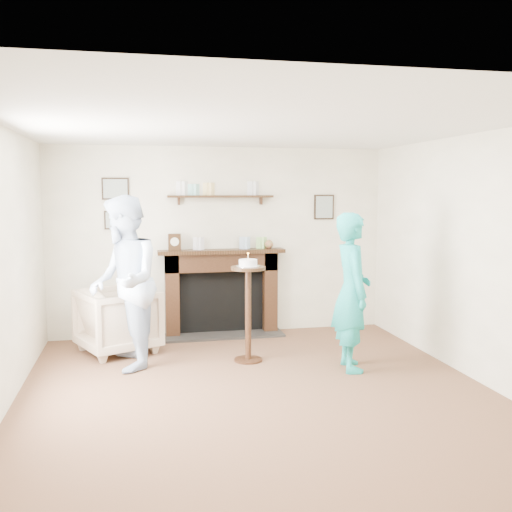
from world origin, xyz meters
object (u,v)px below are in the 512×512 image
(woman, at_px, (350,368))
(armchair, at_px, (119,352))
(man, at_px, (126,368))
(pedestal_table, at_px, (248,295))

(woman, bearing_deg, armchair, 70.87)
(man, relative_size, pedestal_table, 1.52)
(pedestal_table, bearing_deg, woman, -26.25)
(armchair, height_order, man, man)
(man, height_order, woman, man)
(armchair, bearing_deg, woman, -140.52)
(armchair, relative_size, pedestal_table, 0.69)
(pedestal_table, bearing_deg, armchair, 154.52)
(armchair, relative_size, woman, 0.50)
(armchair, relative_size, man, 0.45)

